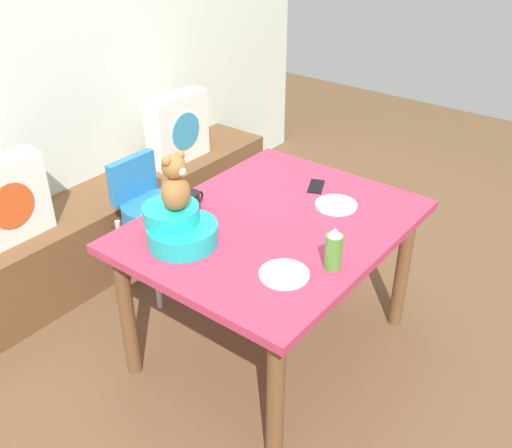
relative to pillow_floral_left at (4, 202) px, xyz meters
name	(u,v)px	position (x,y,z in m)	size (l,w,h in m)	color
ground_plane	(271,344)	(0.59, -1.24, -0.68)	(8.00, 8.00, 0.00)	brown
back_wall	(47,44)	(0.59, 0.29, 0.62)	(4.40, 0.10, 2.60)	silver
window_bench	(106,228)	(0.59, 0.02, -0.45)	(2.60, 0.44, 0.46)	brown
pillow_floral_left	(4,202)	(0.00, 0.00, 0.00)	(0.44, 0.15, 0.44)	white
pillow_floral_right	(178,128)	(1.24, 0.00, 0.00)	(0.44, 0.15, 0.44)	white
dining_table	(273,239)	(0.59, -1.24, -0.04)	(1.29, 1.03, 0.74)	#B73351
highchair	(151,208)	(0.59, -0.42, -0.16)	(0.34, 0.45, 0.79)	#2672B2
infant_seat_teal	(179,227)	(0.21, -1.03, 0.13)	(0.30, 0.33, 0.16)	#1BB6AD
teddy_bear	(175,184)	(0.21, -1.03, 0.34)	(0.13, 0.12, 0.25)	olive
ketchup_bottle	(334,249)	(0.44, -1.64, 0.15)	(0.07, 0.07, 0.18)	#4C8C33
coffee_mug	(192,201)	(0.44, -0.88, 0.11)	(0.12, 0.08, 0.09)	black
dinner_plate_near	(284,274)	(0.28, -1.52, 0.07)	(0.20, 0.20, 0.01)	white
dinner_plate_far	(336,205)	(0.89, -1.39, 0.07)	(0.20, 0.20, 0.01)	white
cell_phone	(316,186)	(0.99, -1.21, 0.06)	(0.07, 0.14, 0.01)	black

